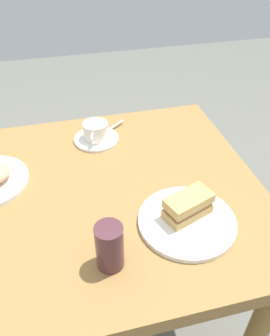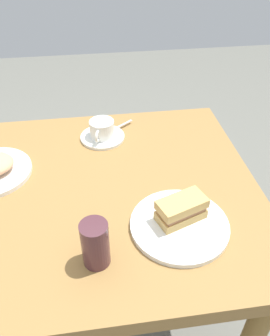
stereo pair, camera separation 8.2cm
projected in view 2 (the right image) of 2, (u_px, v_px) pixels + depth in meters
name	position (u px, v px, depth m)	size (l,w,h in m)	color
ground_plane	(82.00, 316.00, 1.43)	(6.00, 6.00, 0.00)	slate
dining_table	(62.00, 212.00, 1.04)	(1.17, 0.83, 0.71)	olive
sandwich_plate	(179.00, 225.00, 0.88)	(0.25, 0.25, 0.01)	white
sandwich_front	(181.00, 209.00, 0.86)	(0.14, 0.10, 0.06)	tan
coffee_saucer	(103.00, 137.00, 1.20)	(0.15, 0.15, 0.01)	white
coffee_cup	(102.00, 128.00, 1.17)	(0.08, 0.11, 0.06)	white
spoon	(119.00, 127.00, 1.23)	(0.09, 0.07, 0.01)	silver
drinking_glass	(95.00, 244.00, 0.76)	(0.06, 0.06, 0.12)	#4F2C33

